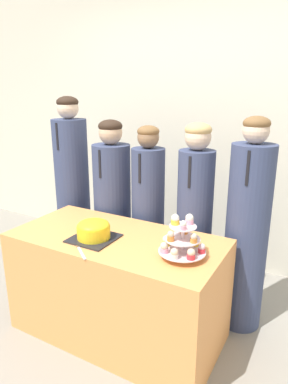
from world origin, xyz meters
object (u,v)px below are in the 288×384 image
object	(u,v)px
student_0	(73,194)
student_2	(148,218)
student_1	(113,211)
student_3	(194,224)
student_4	(247,233)
cake_knife	(79,248)
cupcake_stand	(182,240)
round_cake	(93,230)

from	to	relation	value
student_0	student_2	bearing A→B (deg)	-0.00
student_1	student_2	bearing A→B (deg)	-0.00
student_3	student_4	size ratio (longest dim) A/B	0.96
cake_knife	student_2	distance (m)	0.78
cupcake_stand	student_3	distance (m)	0.61
round_cake	student_0	world-z (taller)	student_0
round_cake	student_0	distance (m)	0.95
cake_knife	student_2	world-z (taller)	student_2
cake_knife	student_0	distance (m)	1.05
student_1	student_2	size ratio (longest dim) A/B	1.02
cupcake_stand	student_4	bearing A→B (deg)	67.59
round_cake	student_2	xyz separation A→B (m)	(0.06, 0.63, -0.12)
cake_knife	cupcake_stand	xyz separation A→B (m)	(0.59, 0.20, 0.11)
student_0	student_3	xyz separation A→B (m)	(1.16, -0.00, -0.07)
round_cake	cake_knife	bearing A→B (deg)	-90.69
cupcake_stand	round_cake	bearing A→B (deg)	-175.41
cake_knife	cupcake_stand	bearing A→B (deg)	56.25
round_cake	student_4	xyz separation A→B (m)	(0.83, 0.63, -0.08)
student_2	student_4	size ratio (longest dim) A/B	0.94
student_0	student_3	distance (m)	1.16
student_2	cake_knife	bearing A→B (deg)	-94.32
student_0	student_1	bearing A→B (deg)	-0.00
round_cake	student_3	size ratio (longest dim) A/B	0.19
round_cake	student_2	distance (m)	0.64
student_1	student_4	xyz separation A→B (m)	(1.12, -0.00, 0.03)
student_2	student_4	xyz separation A→B (m)	(0.78, 0.00, 0.04)
round_cake	student_1	xyz separation A→B (m)	(-0.28, 0.63, -0.12)
cake_knife	student_2	size ratio (longest dim) A/B	0.15
round_cake	student_1	world-z (taller)	student_1
student_0	student_4	xyz separation A→B (m)	(1.54, -0.00, -0.06)
cupcake_stand	student_3	xyz separation A→B (m)	(-0.15, 0.58, -0.14)
round_cake	student_4	distance (m)	1.05
student_2	cupcake_stand	bearing A→B (deg)	-47.31
student_2	student_4	bearing A→B (deg)	0.00
round_cake	student_4	size ratio (longest dim) A/B	0.18
cupcake_stand	student_0	world-z (taller)	student_0
cake_knife	student_0	xyz separation A→B (m)	(-0.71, 0.78, 0.03)
cupcake_stand	student_2	world-z (taller)	student_2
cake_knife	student_3	bearing A→B (deg)	97.86
student_0	cake_knife	bearing A→B (deg)	-47.82
round_cake	student_3	xyz separation A→B (m)	(0.45, 0.63, -0.09)
student_1	student_3	world-z (taller)	student_3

